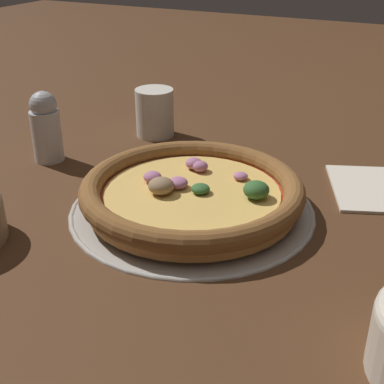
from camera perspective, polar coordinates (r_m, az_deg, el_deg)
ground_plane at (r=0.66m, az=-0.00°, el=-1.90°), size 3.00×3.00×0.00m
pizza_tray at (r=0.66m, az=-0.00°, el=-1.65°), size 0.30×0.30×0.01m
pizza at (r=0.65m, az=0.01°, el=0.02°), size 0.27×0.27×0.04m
drinking_cup at (r=0.88m, az=-3.99°, el=8.45°), size 0.06×0.06×0.08m
pepper_shaker at (r=0.81m, az=-15.33°, el=6.71°), size 0.04×0.04×0.10m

